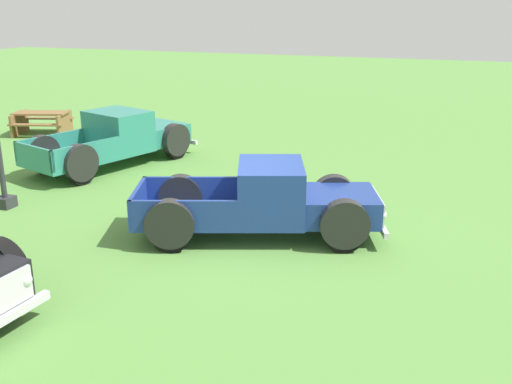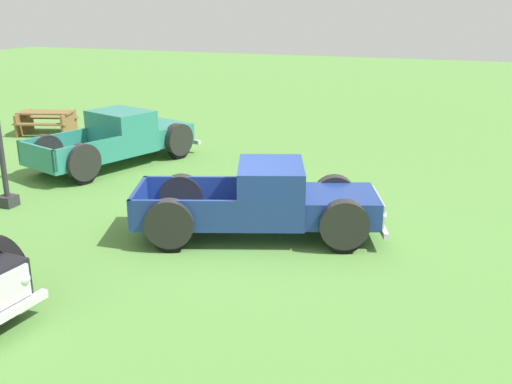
# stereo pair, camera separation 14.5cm
# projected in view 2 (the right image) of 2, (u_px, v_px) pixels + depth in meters

# --- Properties ---
(ground_plane) EXTENTS (80.00, 80.00, 0.00)m
(ground_plane) POSITION_uv_depth(u_px,v_px,m) (249.00, 235.00, 11.67)
(ground_plane) COLOR #5B9342
(pickup_truck_foreground) EXTENTS (3.23, 5.05, 1.46)m
(pickup_truck_foreground) POSITION_uv_depth(u_px,v_px,m) (274.00, 202.00, 11.45)
(pickup_truck_foreground) COLOR navy
(pickup_truck_foreground) RESTS_ON ground_plane
(pickup_truck_behind_right) EXTENTS (5.24, 3.22, 1.51)m
(pickup_truck_behind_right) POSITION_uv_depth(u_px,v_px,m) (124.00, 138.00, 16.71)
(pickup_truck_behind_right) COLOR #2D8475
(pickup_truck_behind_right) RESTS_ON ground_plane
(picnic_table) EXTENTS (1.97, 2.17, 0.78)m
(picnic_table) POSITION_uv_depth(u_px,v_px,m) (46.00, 120.00, 20.52)
(picnic_table) COLOR olive
(picnic_table) RESTS_ON ground_plane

